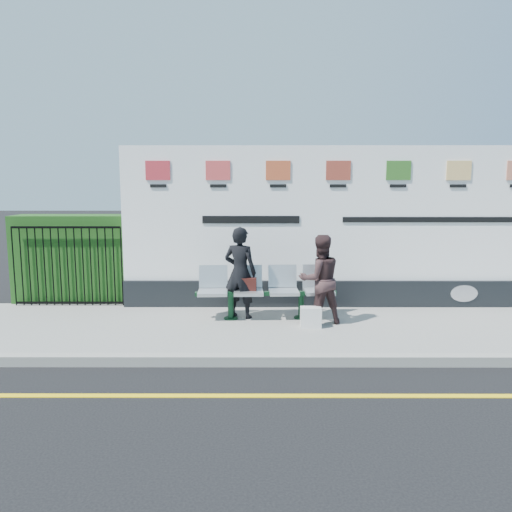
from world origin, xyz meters
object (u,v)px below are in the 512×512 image
at_px(woman_left, 240,273).
at_px(woman_right, 320,279).
at_px(bench, 266,304).
at_px(billboard, 336,238).

relative_size(woman_left, woman_right, 1.07).
xyz_separation_m(woman_left, woman_right, (1.33, -0.35, -0.05)).
distance_m(bench, woman_left, 0.71).
distance_m(billboard, bench, 1.93).
height_order(bench, woman_left, woman_left).
height_order(billboard, woman_left, billboard).
bearing_deg(bench, billboard, 32.67).
bearing_deg(woman_right, bench, -31.08).
distance_m(billboard, woman_left, 2.04).
distance_m(bench, woman_right, 1.05).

